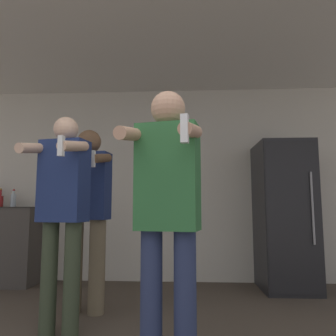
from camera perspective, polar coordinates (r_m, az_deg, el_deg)
name	(u,v)px	position (r m, az deg, el deg)	size (l,w,h in m)	color
wall_back	(160,183)	(4.41, -1.41, -2.66)	(7.00, 0.06, 2.55)	beige
ceiling_slab	(145,19)	(3.13, -4.08, 24.43)	(7.00, 3.92, 0.05)	silver
refrigerator	(284,215)	(4.16, 19.56, -7.73)	(0.60, 0.76, 1.72)	#262628
bottle_green_wine	(13,200)	(4.71, -25.33, -5.01)	(0.07, 0.07, 0.23)	silver
bottle_amber_bourbon	(0,201)	(4.80, -27.18, -5.06)	(0.07, 0.07, 0.24)	maroon
person_woman_foreground	(168,206)	(1.88, -0.05, -6.71)	(0.47, 0.51, 1.63)	navy
person_man_side	(63,204)	(2.64, -17.88, -6.00)	(0.46, 0.50, 1.66)	#38422D
person_spectator_back	(87,208)	(3.16, -13.94, -6.75)	(0.50, 0.51, 1.69)	#75664C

